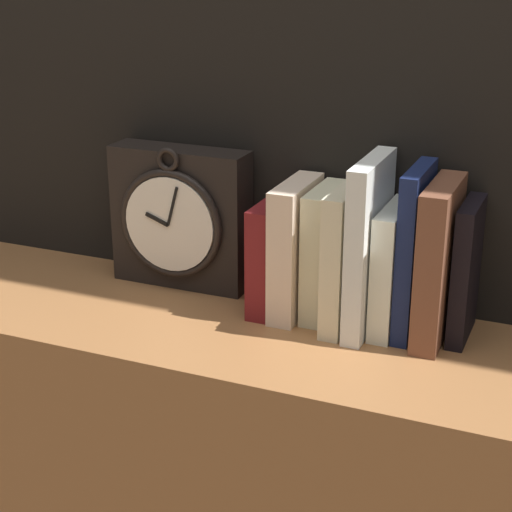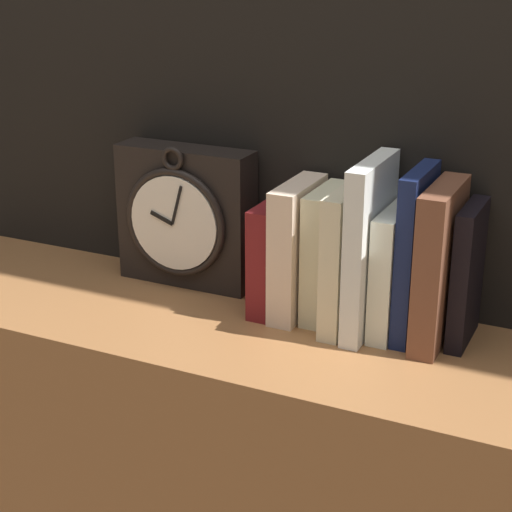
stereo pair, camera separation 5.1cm
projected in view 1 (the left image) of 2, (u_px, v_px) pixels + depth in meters
wall_back at (304, 35)px, 1.27m from camera, size 6.00×0.05×2.60m
clock at (180, 218)px, 1.38m from camera, size 0.23×0.08×0.24m
book_slot0_maroon at (272, 255)px, 1.30m from camera, size 0.04×0.13×0.17m
book_slot1_cream at (295, 249)px, 1.28m from camera, size 0.04×0.14×0.20m
book_slot2_cream at (324, 253)px, 1.27m from camera, size 0.04×0.12×0.20m
book_slot3_cream at (346, 256)px, 1.24m from camera, size 0.03×0.15×0.21m
book_slot4_white at (369, 245)px, 1.22m from camera, size 0.03×0.16×0.25m
book_slot5_white at (392, 269)px, 1.23m from camera, size 0.03×0.13×0.18m
book_slot6_navy at (414, 251)px, 1.21m from camera, size 0.02×0.13×0.24m
book_slot7_brown at (438, 262)px, 1.19m from camera, size 0.04×0.15×0.23m
book_slot8_black at (466, 271)px, 1.20m from camera, size 0.02×0.11×0.20m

